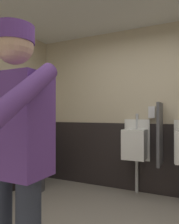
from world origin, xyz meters
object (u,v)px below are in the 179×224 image
urinal_left (135,144)px  trash_bin (35,173)px  soap_dispenser (152,112)px  person (13,149)px

urinal_left → trash_bin: size_ratio=2.25×
trash_bin → urinal_left: bearing=19.6°
urinal_left → soap_dispenser: soap_dispenser is taller
person → trash_bin: (-1.38, 1.84, -0.75)m
trash_bin → soap_dispenser: bearing=20.6°
urinal_left → person: bearing=-93.1°
urinal_left → person: (-0.13, -2.37, 0.25)m
person → trash_bin: bearing=126.9°
person → urinal_left: bearing=86.9°
person → trash_bin: 2.42m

